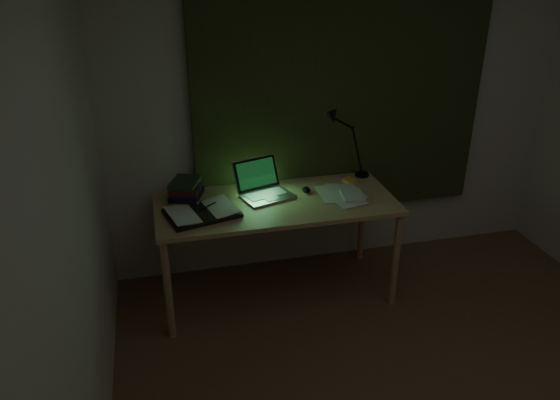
# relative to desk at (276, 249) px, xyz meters

# --- Properties ---
(wall_back) EXTENTS (3.50, 0.00, 2.50)m
(wall_back) POSITION_rel_desk_xyz_m (0.59, 0.44, 0.87)
(wall_back) COLOR beige
(wall_back) RESTS_ON ground
(wall_left) EXTENTS (0.00, 4.00, 2.50)m
(wall_left) POSITION_rel_desk_xyz_m (-1.16, -1.56, 0.87)
(wall_left) COLOR beige
(wall_left) RESTS_ON ground
(curtain) EXTENTS (2.20, 0.06, 2.00)m
(curtain) POSITION_rel_desk_xyz_m (0.59, 0.40, 1.07)
(curtain) COLOR #292E17
(curtain) RESTS_ON wall_back
(desk) EXTENTS (1.65, 0.72, 0.75)m
(desk) POSITION_rel_desk_xyz_m (0.00, 0.00, 0.00)
(desk) COLOR tan
(desk) RESTS_ON floor
(laptop) EXTENTS (0.44, 0.47, 0.25)m
(laptop) POSITION_rel_desk_xyz_m (-0.04, 0.08, 0.50)
(laptop) COLOR #AEAEB3
(laptop) RESTS_ON desk
(open_textbook) EXTENTS (0.52, 0.42, 0.04)m
(open_textbook) POSITION_rel_desk_xyz_m (-0.52, -0.08, 0.40)
(open_textbook) COLOR white
(open_textbook) RESTS_ON desk
(book_stack) EXTENTS (0.24, 0.27, 0.16)m
(book_stack) POSITION_rel_desk_xyz_m (-0.60, 0.16, 0.45)
(book_stack) COLOR white
(book_stack) RESTS_ON desk
(loose_papers) EXTENTS (0.34, 0.36, 0.02)m
(loose_papers) POSITION_rel_desk_xyz_m (0.49, -0.03, 0.39)
(loose_papers) COLOR white
(loose_papers) RESTS_ON desk
(mouse) EXTENTS (0.07, 0.10, 0.03)m
(mouse) POSITION_rel_desk_xyz_m (0.25, 0.10, 0.39)
(mouse) COLOR black
(mouse) RESTS_ON desk
(sticky_yellow) EXTENTS (0.11, 0.11, 0.02)m
(sticky_yellow) POSITION_rel_desk_xyz_m (0.61, 0.22, 0.39)
(sticky_yellow) COLOR yellow
(sticky_yellow) RESTS_ON desk
(sticky_pink) EXTENTS (0.08, 0.08, 0.02)m
(sticky_pink) POSITION_rel_desk_xyz_m (0.59, 0.27, 0.38)
(sticky_pink) COLOR #D75398
(sticky_pink) RESTS_ON desk
(desk_lamp) EXTENTS (0.39, 0.32, 0.56)m
(desk_lamp) POSITION_rel_desk_xyz_m (0.74, 0.29, 0.66)
(desk_lamp) COLOR black
(desk_lamp) RESTS_ON desk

